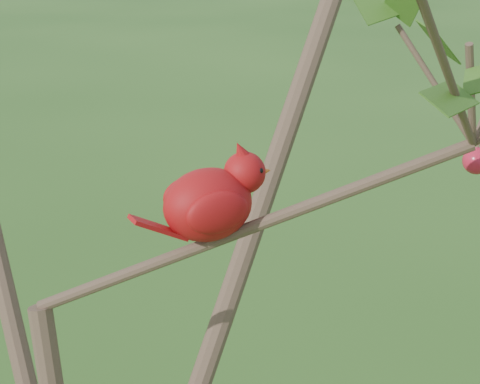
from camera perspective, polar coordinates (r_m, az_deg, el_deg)
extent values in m
sphere|color=#B81931|center=(1.10, 17.88, 2.34)|extent=(0.04, 0.04, 0.04)
ellipsoid|color=#A5100E|center=(1.01, -2.49, -0.99)|extent=(0.16, 0.14, 0.10)
sphere|color=#A5100E|center=(1.02, 0.36, 1.51)|extent=(0.08, 0.08, 0.06)
cone|color=#A5100E|center=(1.01, 0.12, 3.06)|extent=(0.05, 0.05, 0.04)
cone|color=#D85914|center=(1.04, 1.80, 1.61)|extent=(0.03, 0.03, 0.02)
ellipsoid|color=black|center=(1.03, 1.32, 1.47)|extent=(0.03, 0.04, 0.03)
cube|color=#A5100E|center=(0.99, -6.33, -2.79)|extent=(0.08, 0.06, 0.04)
ellipsoid|color=#A5100E|center=(1.04, -3.69, -0.20)|extent=(0.09, 0.06, 0.06)
ellipsoid|color=#A5100E|center=(0.98, -1.74, -1.62)|extent=(0.09, 0.06, 0.06)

